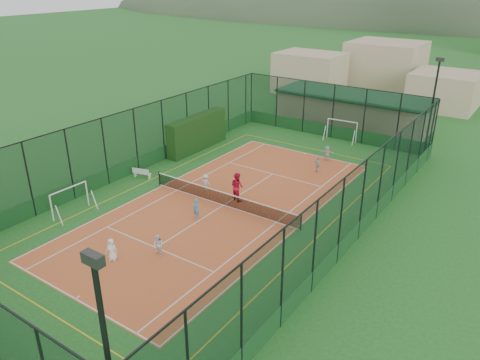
{
  "coord_description": "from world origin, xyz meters",
  "views": [
    {
      "loc": [
        16.71,
        -22.26,
        14.27
      ],
      "look_at": [
        0.08,
        1.83,
        1.2
      ],
      "focal_mm": 35.0,
      "sensor_mm": 36.0,
      "label": 1
    }
  ],
  "objects_px": {
    "futsal_goal_far": "(342,130)",
    "child_near_left": "(112,250)",
    "white_bench": "(142,173)",
    "clubhouse": "(353,109)",
    "futsal_goal_near": "(70,201)",
    "coach": "(237,186)",
    "child_near_right": "(158,245)",
    "floodlight_ne": "(431,110)",
    "child_far_right": "(318,165)",
    "child_near_mid": "(196,209)",
    "child_far_back": "(327,153)",
    "child_far_left": "(206,182)"
  },
  "relations": [
    {
      "from": "white_bench",
      "to": "child_near_left",
      "type": "distance_m",
      "value": 11.1
    },
    {
      "from": "white_bench",
      "to": "futsal_goal_far",
      "type": "relative_size",
      "value": 0.49
    },
    {
      "from": "clubhouse",
      "to": "futsal_goal_near",
      "type": "bearing_deg",
      "value": -104.66
    },
    {
      "from": "child_near_left",
      "to": "child_far_right",
      "type": "xyz_separation_m",
      "value": [
        3.74,
        17.26,
        -0.02
      ]
    },
    {
      "from": "futsal_goal_far",
      "to": "child_far_right",
      "type": "bearing_deg",
      "value": -82.9
    },
    {
      "from": "white_bench",
      "to": "clubhouse",
      "type": "bearing_deg",
      "value": 55.94
    },
    {
      "from": "futsal_goal_near",
      "to": "child_far_left",
      "type": "distance_m",
      "value": 9.12
    },
    {
      "from": "child_far_left",
      "to": "child_far_right",
      "type": "height_order",
      "value": "child_far_right"
    },
    {
      "from": "clubhouse",
      "to": "floodlight_ne",
      "type": "bearing_deg",
      "value": -32.12
    },
    {
      "from": "futsal_goal_near",
      "to": "futsal_goal_far",
      "type": "xyz_separation_m",
      "value": [
        8.5,
        23.31,
        0.04
      ]
    },
    {
      "from": "child_far_left",
      "to": "child_far_right",
      "type": "bearing_deg",
      "value": -130.32
    },
    {
      "from": "futsal_goal_near",
      "to": "coach",
      "type": "xyz_separation_m",
      "value": [
        7.71,
        7.64,
        0.12
      ]
    },
    {
      "from": "futsal_goal_near",
      "to": "child_near_left",
      "type": "xyz_separation_m",
      "value": [
        6.36,
        -2.17,
        -0.23
      ]
    },
    {
      "from": "clubhouse",
      "to": "futsal_goal_near",
      "type": "height_order",
      "value": "clubhouse"
    },
    {
      "from": "child_near_left",
      "to": "child_far_left",
      "type": "bearing_deg",
      "value": 72.88
    },
    {
      "from": "child_far_back",
      "to": "child_far_right",
      "type": "bearing_deg",
      "value": 86.72
    },
    {
      "from": "white_bench",
      "to": "child_near_right",
      "type": "relative_size",
      "value": 1.13
    },
    {
      "from": "futsal_goal_near",
      "to": "coach",
      "type": "bearing_deg",
      "value": -43.69
    },
    {
      "from": "child_near_mid",
      "to": "child_far_left",
      "type": "xyz_separation_m",
      "value": [
        -2.14,
        3.63,
        -0.07
      ]
    },
    {
      "from": "child_near_right",
      "to": "child_near_left",
      "type": "bearing_deg",
      "value": -125.3
    },
    {
      "from": "child_far_back",
      "to": "child_near_left",
      "type": "bearing_deg",
      "value": 67.49
    },
    {
      "from": "white_bench",
      "to": "child_far_back",
      "type": "height_order",
      "value": "child_far_back"
    },
    {
      "from": "futsal_goal_near",
      "to": "futsal_goal_far",
      "type": "distance_m",
      "value": 24.82
    },
    {
      "from": "futsal_goal_near",
      "to": "child_far_left",
      "type": "relative_size",
      "value": 2.25
    },
    {
      "from": "child_far_left",
      "to": "child_near_left",
      "type": "bearing_deg",
      "value": 92.15
    },
    {
      "from": "futsal_goal_near",
      "to": "child_near_mid",
      "type": "xyz_separation_m",
      "value": [
        7.12,
        4.01,
        -0.19
      ]
    },
    {
      "from": "child_near_right",
      "to": "child_far_left",
      "type": "bearing_deg",
      "value": 120.15
    },
    {
      "from": "white_bench",
      "to": "child_near_left",
      "type": "xyz_separation_m",
      "value": [
        6.72,
        -8.83,
        0.26
      ]
    },
    {
      "from": "clubhouse",
      "to": "child_far_right",
      "type": "height_order",
      "value": "clubhouse"
    },
    {
      "from": "futsal_goal_near",
      "to": "child_near_mid",
      "type": "relative_size",
      "value": 2.01
    },
    {
      "from": "child_far_right",
      "to": "child_far_back",
      "type": "xyz_separation_m",
      "value": [
        -0.49,
        2.76,
        -0.0
      ]
    },
    {
      "from": "futsal_goal_far",
      "to": "child_near_left",
      "type": "xyz_separation_m",
      "value": [
        -2.14,
        -25.49,
        -0.27
      ]
    },
    {
      "from": "child_near_right",
      "to": "coach",
      "type": "relative_size",
      "value": 0.63
    },
    {
      "from": "child_near_mid",
      "to": "child_near_right",
      "type": "distance_m",
      "value": 4.53
    },
    {
      "from": "child_near_mid",
      "to": "child_far_right",
      "type": "bearing_deg",
      "value": 89.26
    },
    {
      "from": "white_bench",
      "to": "child_far_right",
      "type": "distance_m",
      "value": 13.43
    },
    {
      "from": "white_bench",
      "to": "child_near_right",
      "type": "xyz_separation_m",
      "value": [
        8.45,
        -7.07,
        0.24
      ]
    },
    {
      "from": "futsal_goal_far",
      "to": "child_far_left",
      "type": "xyz_separation_m",
      "value": [
        -3.52,
        -15.68,
        -0.31
      ]
    },
    {
      "from": "child_near_right",
      "to": "floodlight_ne",
      "type": "bearing_deg",
      "value": 80.37
    },
    {
      "from": "child_far_back",
      "to": "floodlight_ne",
      "type": "bearing_deg",
      "value": -154.38
    },
    {
      "from": "child_far_left",
      "to": "floodlight_ne",
      "type": "bearing_deg",
      "value": -131.51
    },
    {
      "from": "child_far_right",
      "to": "white_bench",
      "type": "bearing_deg",
      "value": 70.62
    },
    {
      "from": "clubhouse",
      "to": "child_near_left",
      "type": "xyz_separation_m",
      "value": [
        -1.08,
        -30.61,
        -0.92
      ]
    },
    {
      "from": "futsal_goal_far",
      "to": "child_near_mid",
      "type": "bearing_deg",
      "value": -97.95
    },
    {
      "from": "futsal_goal_far",
      "to": "child_near_right",
      "type": "bearing_deg",
      "value": -94.88
    },
    {
      "from": "child_near_right",
      "to": "child_far_right",
      "type": "height_order",
      "value": "child_near_right"
    },
    {
      "from": "white_bench",
      "to": "child_far_right",
      "type": "xyz_separation_m",
      "value": [
        10.46,
        8.43,
        0.24
      ]
    },
    {
      "from": "clubhouse",
      "to": "futsal_goal_far",
      "type": "distance_m",
      "value": 5.27
    },
    {
      "from": "child_near_right",
      "to": "child_far_left",
      "type": "relative_size",
      "value": 1.03
    },
    {
      "from": "futsal_goal_far",
      "to": "coach",
      "type": "xyz_separation_m",
      "value": [
        -0.79,
        -15.68,
        0.08
      ]
    }
  ]
}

